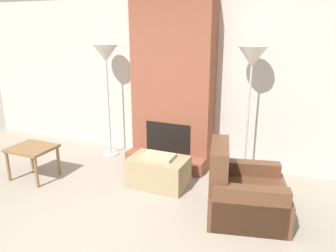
# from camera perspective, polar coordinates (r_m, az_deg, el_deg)

# --- Properties ---
(ground_plane) EXTENTS (24.00, 24.00, 0.00)m
(ground_plane) POSITION_cam_1_polar(r_m,az_deg,el_deg) (3.63, -15.14, -19.88)
(ground_plane) COLOR gray
(wall_back) EXTENTS (8.04, 0.06, 2.60)m
(wall_back) POSITION_cam_1_polar(r_m,az_deg,el_deg) (5.37, 1.80, 7.82)
(wall_back) COLOR #BCB7AD
(wall_back) RESTS_ON ground_plane
(fireplace) EXTENTS (1.29, 0.67, 2.60)m
(fireplace) POSITION_cam_1_polar(r_m,az_deg,el_deg) (5.16, 0.79, 6.71)
(fireplace) COLOR brown
(fireplace) RESTS_ON ground_plane
(ottoman) EXTENTS (0.80, 0.52, 0.46)m
(ottoman) POSITION_cam_1_polar(r_m,az_deg,el_deg) (4.60, -1.67, -7.88)
(ottoman) COLOR #998460
(ottoman) RESTS_ON ground_plane
(armchair) EXTENTS (1.06, 1.04, 0.87)m
(armchair) POSITION_cam_1_polar(r_m,az_deg,el_deg) (4.00, 12.58, -11.56)
(armchair) COLOR brown
(armchair) RESTS_ON ground_plane
(side_table) EXTENTS (0.61, 0.52, 0.48)m
(side_table) POSITION_cam_1_polar(r_m,az_deg,el_deg) (5.15, -22.57, -4.12)
(side_table) COLOR brown
(side_table) RESTS_ON ground_plane
(floor_lamp_left) EXTENTS (0.41, 0.41, 1.88)m
(floor_lamp_left) POSITION_cam_1_polar(r_m,az_deg,el_deg) (5.50, -10.77, 11.59)
(floor_lamp_left) COLOR #ADADB2
(floor_lamp_left) RESTS_ON ground_plane
(floor_lamp_right) EXTENTS (0.41, 0.41, 1.90)m
(floor_lamp_right) POSITION_cam_1_polar(r_m,az_deg,el_deg) (4.64, 14.42, 10.70)
(floor_lamp_right) COLOR #ADADB2
(floor_lamp_right) RESTS_ON ground_plane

